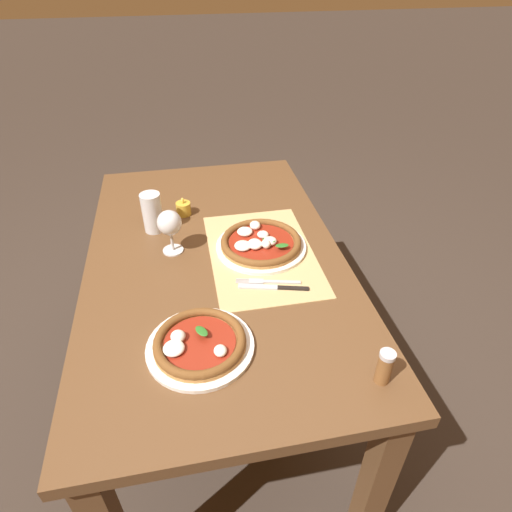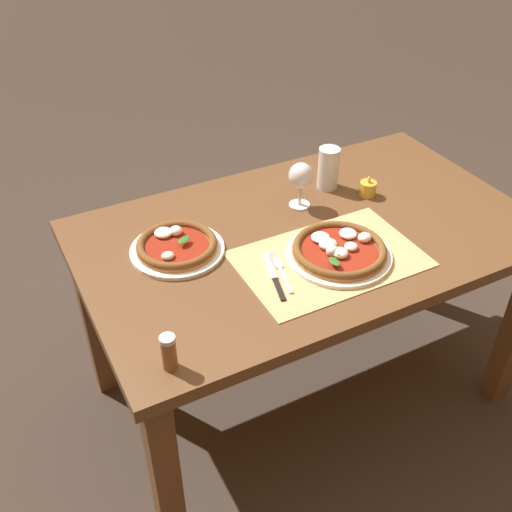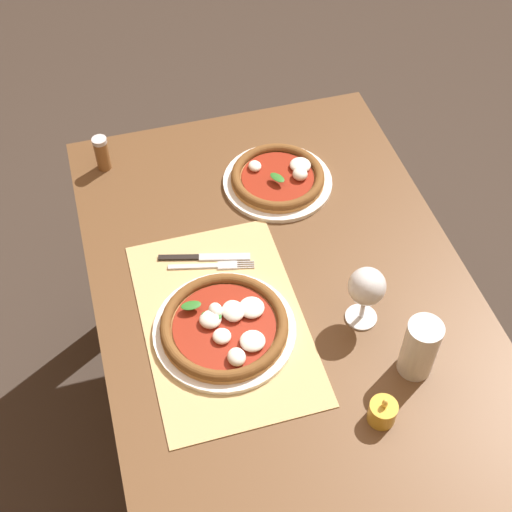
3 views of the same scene
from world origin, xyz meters
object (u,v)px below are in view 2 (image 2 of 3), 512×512
at_px(fork, 281,271).
at_px(pepper_shaker, 169,352).
at_px(pizza_near, 339,250).
at_px(pint_glass, 328,169).
at_px(knife, 274,276).
at_px(votive_candle, 368,189).
at_px(pizza_far, 177,246).
at_px(wine_glass, 301,177).

distance_m(fork, pepper_shaker, 0.45).
relative_size(pizza_near, pint_glass, 2.12).
relative_size(knife, votive_candle, 2.95).
xyz_separation_m(pizza_far, pepper_shaker, (-0.18, -0.42, 0.03)).
distance_m(wine_glass, votive_candle, 0.26).
bearing_deg(votive_candle, knife, -154.00).
distance_m(pizza_far, pint_glass, 0.61).
distance_m(pizza_near, knife, 0.22).
bearing_deg(wine_glass, pepper_shaker, -143.36).
bearing_deg(fork, pizza_near, -4.52).
bearing_deg(knife, pizza_near, -1.06).
height_order(fork, pepper_shaker, pepper_shaker).
relative_size(wine_glass, fork, 0.78).
height_order(pizza_near, pepper_shaker, pepper_shaker).
bearing_deg(wine_glass, votive_candle, -11.92).
distance_m(wine_glass, pint_glass, 0.16).
height_order(pizza_near, pint_glass, pint_glass).
bearing_deg(fork, pint_glass, 42.33).
bearing_deg(pizza_far, votive_candle, 0.15).
bearing_deg(knife, votive_candle, 26.00).
height_order(wine_glass, knife, wine_glass).
xyz_separation_m(pizza_near, pint_glass, (0.19, 0.36, 0.05)).
distance_m(pizza_far, votive_candle, 0.69).
distance_m(wine_glass, knife, 0.40).
relative_size(pizza_near, pizza_far, 1.10).
bearing_deg(pint_glass, pizza_near, -118.05).
height_order(pizza_near, pizza_far, pizza_near).
xyz_separation_m(pizza_far, fork, (0.22, -0.23, -0.01)).
height_order(pint_glass, knife, pint_glass).
height_order(pizza_far, pint_glass, pint_glass).
height_order(pizza_far, knife, pizza_far).
bearing_deg(pizza_near, fork, 175.48).
height_order(pizza_near, wine_glass, wine_glass).
xyz_separation_m(wine_glass, votive_candle, (0.24, -0.05, -0.08)).
bearing_deg(pint_glass, wine_glass, -157.55).
xyz_separation_m(pizza_near, fork, (-0.18, 0.01, -0.02)).
bearing_deg(wine_glass, knife, -131.51).
xyz_separation_m(pint_glass, pepper_shaker, (-0.78, -0.53, -0.02)).
relative_size(votive_candle, pepper_shaker, 0.74).
bearing_deg(pizza_far, pint_glass, 10.63).
height_order(pizza_far, pepper_shaker, pepper_shaker).
relative_size(wine_glass, pepper_shaker, 1.60).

